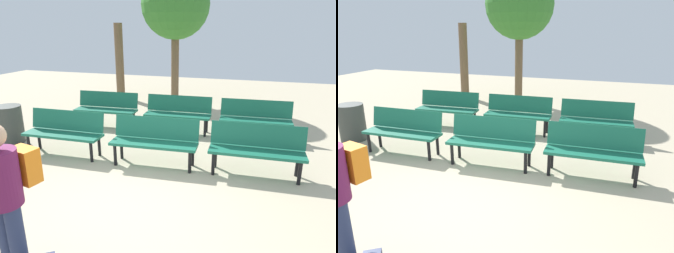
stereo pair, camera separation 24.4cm
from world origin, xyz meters
The scene contains 11 objects.
ground_plane centered at (0.00, 0.00, 0.00)m, with size 24.00×24.00×0.00m, color #BCAD8E.
bench_r0_c0 centered at (-1.95, 1.50, 0.50)m, with size 1.61×0.52×0.87m.
bench_r0_c1 centered at (-0.06, 1.56, 0.50)m, with size 1.63×0.58×0.87m.
bench_r0_c2 centered at (1.74, 1.68, 0.50)m, with size 1.62×0.53×0.87m.
bench_r1_c0 centered at (-2.04, 3.45, 0.50)m, with size 1.63×0.58×0.87m.
bench_r1_c1 centered at (-0.15, 3.53, 0.50)m, with size 1.62×0.55×0.87m.
bench_r1_c2 centered at (1.67, 3.60, 0.50)m, with size 1.62×0.56×0.87m.
tree_0 centered at (-1.17, 6.84, 3.16)m, with size 2.26×2.26×4.31m.
tree_1 centered at (-3.19, 6.70, 1.31)m, with size 0.30×0.30×2.61m.
visitor_with_backpack centered at (-0.50, -1.43, 0.94)m, with size 0.41×0.57×1.65m.
trash_bin centered at (-3.53, 1.72, 0.41)m, with size 0.57×0.57×0.83m, color #383D38.
Camera 1 is at (1.72, -3.46, 2.45)m, focal length 32.90 mm.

